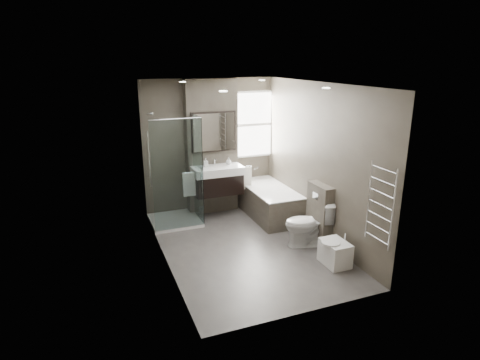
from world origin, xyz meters
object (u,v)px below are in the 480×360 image
bidet (335,252)px  vanity (218,180)px  bathtub (269,200)px  toilet (308,224)px

bidet → vanity: bearing=112.6°
bathtub → bidet: size_ratio=3.34×
bathtub → toilet: size_ratio=2.10×
bidet → bathtub: bearing=92.4°
toilet → bidet: toilet is taller
bathtub → bidet: bathtub is taller
toilet → bidet: (0.04, -0.71, -0.19)m
toilet → bidet: size_ratio=1.59×
bathtub → toilet: bearing=-88.2°
vanity → bidet: 2.70m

